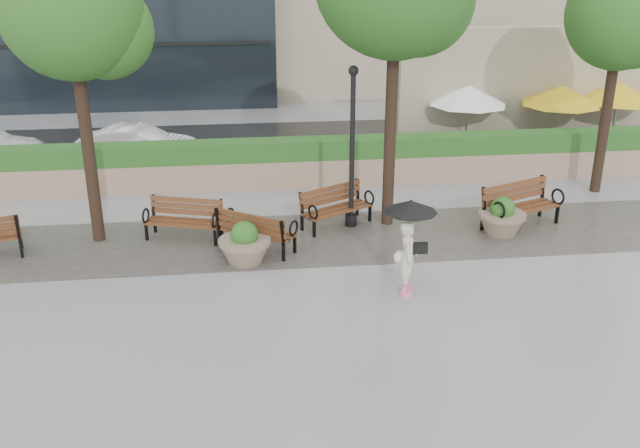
{
  "coord_description": "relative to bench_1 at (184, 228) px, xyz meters",
  "views": [
    {
      "loc": [
        -0.7,
        -12.44,
        6.65
      ],
      "look_at": [
        0.92,
        1.21,
        1.1
      ],
      "focal_mm": 40.0,
      "sensor_mm": 36.0,
      "label": 1
    }
  ],
  "objects": [
    {
      "name": "bench_3",
      "position": [
        3.67,
        0.39,
        0.01
      ],
      "size": [
        1.92,
        1.51,
        0.97
      ],
      "rotation": [
        0.0,
        0.0,
        0.51
      ],
      "color": "brown",
      "rests_on": "ground"
    },
    {
      "name": "lamppost",
      "position": [
        4.04,
        0.37,
        1.45
      ],
      "size": [
        0.28,
        0.28,
        3.94
      ],
      "color": "black",
      "rests_on": "ground"
    },
    {
      "name": "patio_umb_yellow_a",
      "position": [
        11.57,
        5.52,
        1.71
      ],
      "size": [
        2.5,
        2.5,
        2.3
      ],
      "color": "black",
      "rests_on": "ground"
    },
    {
      "name": "tree_0",
      "position": [
        -1.86,
        0.27,
        4.83
      ],
      "size": [
        3.17,
        3.02,
        6.78
      ],
      "color": "black",
      "rests_on": "ground"
    },
    {
      "name": "car_right",
      "position": [
        -1.76,
        6.36,
        0.31
      ],
      "size": [
        3.77,
        1.83,
        1.19
      ],
      "primitive_type": "imported",
      "rotation": [
        0.0,
        0.0,
        1.41
      ],
      "color": "white",
      "rests_on": "ground"
    },
    {
      "name": "patio_umb_yellow_b",
      "position": [
        13.62,
        5.79,
        1.71
      ],
      "size": [
        2.5,
        2.5,
        2.3
      ],
      "color": "black",
      "rests_on": "ground"
    },
    {
      "name": "planter_right",
      "position": [
        7.53,
        -0.59,
        0.09
      ],
      "size": [
        1.13,
        1.13,
        0.94
      ],
      "color": "#7F6B56",
      "rests_on": "ground"
    },
    {
      "name": "tree_2",
      "position": [
        11.43,
        2.21,
        4.36
      ],
      "size": [
        3.01,
        2.83,
        6.21
      ],
      "color": "black",
      "rests_on": "ground"
    },
    {
      "name": "asphalt_street",
      "position": [
        2.05,
        7.65,
        -0.28
      ],
      "size": [
        40.0,
        7.0,
        0.0
      ],
      "primitive_type": "cube",
      "color": "black",
      "rests_on": "ground"
    },
    {
      "name": "bench_1",
      "position": [
        0.0,
        0.0,
        0.0
      ],
      "size": [
        1.89,
        1.2,
        0.95
      ],
      "rotation": [
        0.0,
        0.0,
        -0.31
      ],
      "color": "brown",
      "rests_on": "ground"
    },
    {
      "name": "pedestrian",
      "position": [
        4.59,
        -3.27,
        0.9
      ],
      "size": [
        1.06,
        1.06,
        1.95
      ],
      "rotation": [
        0.0,
        0.0,
        1.3
      ],
      "color": "beige",
      "rests_on": "ground"
    },
    {
      "name": "hedge_wall",
      "position": [
        2.05,
        3.65,
        0.38
      ],
      "size": [
        24.0,
        0.8,
        1.35
      ],
      "color": "#9C7E64",
      "rests_on": "ground"
    },
    {
      "name": "patio_umb_white",
      "position": [
        8.65,
        5.9,
        1.71
      ],
      "size": [
        2.5,
        2.5,
        2.3
      ],
      "color": "black",
      "rests_on": "ground"
    },
    {
      "name": "bench_2",
      "position": [
        1.66,
        -0.85,
        0.0
      ],
      "size": [
        1.88,
        1.6,
        0.97
      ],
      "rotation": [
        0.0,
        0.0,
        2.54
      ],
      "color": "brown",
      "rests_on": "ground"
    },
    {
      "name": "cobble_strip",
      "position": [
        2.05,
        -0.35,
        -0.28
      ],
      "size": [
        28.0,
        3.2,
        0.01
      ],
      "primitive_type": "cube",
      "color": "#383330",
      "rests_on": "ground"
    },
    {
      "name": "bench_4",
      "position": [
        8.16,
        -0.2,
        0.04
      ],
      "size": [
        2.16,
        1.51,
        1.08
      ],
      "rotation": [
        0.0,
        0.0,
        0.39
      ],
      "color": "brown",
      "rests_on": "ground"
    },
    {
      "name": "cafe_wall",
      "position": [
        11.55,
        6.65,
        1.72
      ],
      "size": [
        10.0,
        0.6,
        4.0
      ],
      "primitive_type": "cube",
      "color": "tan",
      "rests_on": "ground"
    },
    {
      "name": "planter_left",
      "position": [
        1.4,
        -1.49,
        0.09
      ],
      "size": [
        1.15,
        1.15,
        0.96
      ],
      "color": "#7F6B56",
      "rests_on": "ground"
    },
    {
      "name": "ground",
      "position": [
        2.05,
        -3.35,
        -0.28
      ],
      "size": [
        100.0,
        100.0,
        0.0
      ],
      "primitive_type": "plane",
      "color": "gray",
      "rests_on": "ground"
    },
    {
      "name": "cafe_hedge",
      "position": [
        11.05,
        4.45,
        0.17
      ],
      "size": [
        8.0,
        0.5,
        0.9
      ],
      "primitive_type": "cube",
      "color": "#21531B",
      "rests_on": "ground"
    }
  ]
}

